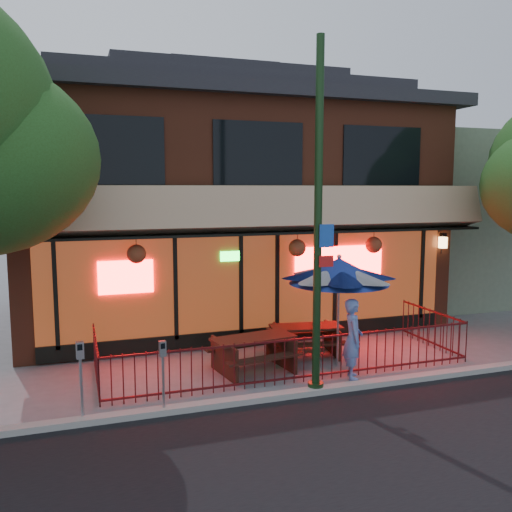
{
  "coord_description": "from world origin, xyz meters",
  "views": [
    {
      "loc": [
        -4.54,
        -10.05,
        4.13
      ],
      "look_at": [
        -0.47,
        2.0,
        2.52
      ],
      "focal_mm": 38.0,
      "sensor_mm": 36.0,
      "label": 1
    }
  ],
  "objects_px": {
    "picnic_table_right": "(306,336)",
    "parking_meter_far": "(81,368)",
    "patio_umbrella": "(339,271)",
    "parking_meter_near": "(163,365)",
    "street_light": "(318,238)",
    "pedestrian": "(353,339)",
    "picnic_table_left": "(253,349)"
  },
  "relations": [
    {
      "from": "picnic_table_left",
      "to": "patio_umbrella",
      "type": "distance_m",
      "value": 2.64
    },
    {
      "from": "picnic_table_right",
      "to": "pedestrian",
      "type": "bearing_deg",
      "value": -80.35
    },
    {
      "from": "street_light",
      "to": "picnic_table_left",
      "type": "relative_size",
      "value": 3.39
    },
    {
      "from": "parking_meter_near",
      "to": "pedestrian",
      "type": "bearing_deg",
      "value": 7.86
    },
    {
      "from": "picnic_table_right",
      "to": "parking_meter_far",
      "type": "height_order",
      "value": "parking_meter_far"
    },
    {
      "from": "patio_umbrella",
      "to": "street_light",
      "type": "bearing_deg",
      "value": -130.82
    },
    {
      "from": "street_light",
      "to": "parking_meter_near",
      "type": "xyz_separation_m",
      "value": [
        -3.1,
        -0.08,
        -2.22
      ]
    },
    {
      "from": "picnic_table_left",
      "to": "parking_meter_far",
      "type": "distance_m",
      "value": 4.08
    },
    {
      "from": "picnic_table_left",
      "to": "patio_umbrella",
      "type": "height_order",
      "value": "patio_umbrella"
    },
    {
      "from": "picnic_table_left",
      "to": "parking_meter_near",
      "type": "height_order",
      "value": "parking_meter_near"
    },
    {
      "from": "patio_umbrella",
      "to": "parking_meter_near",
      "type": "height_order",
      "value": "patio_umbrella"
    },
    {
      "from": "street_light",
      "to": "picnic_table_right",
      "type": "bearing_deg",
      "value": 70.94
    },
    {
      "from": "patio_umbrella",
      "to": "parking_meter_near",
      "type": "xyz_separation_m",
      "value": [
        -4.29,
        -1.46,
        -1.3
      ]
    },
    {
      "from": "street_light",
      "to": "patio_umbrella",
      "type": "relative_size",
      "value": 2.67
    },
    {
      "from": "street_light",
      "to": "parking_meter_near",
      "type": "distance_m",
      "value": 3.81
    },
    {
      "from": "picnic_table_right",
      "to": "parking_meter_far",
      "type": "bearing_deg",
      "value": -156.57
    },
    {
      "from": "parking_meter_far",
      "to": "picnic_table_right",
      "type": "bearing_deg",
      "value": 23.43
    },
    {
      "from": "picnic_table_right",
      "to": "patio_umbrella",
      "type": "bearing_deg",
      "value": -66.96
    },
    {
      "from": "parking_meter_far",
      "to": "picnic_table_left",
      "type": "bearing_deg",
      "value": 23.4
    },
    {
      "from": "picnic_table_right",
      "to": "parking_meter_far",
      "type": "xyz_separation_m",
      "value": [
        -5.32,
        -2.31,
        0.51
      ]
    },
    {
      "from": "picnic_table_left",
      "to": "picnic_table_right",
      "type": "height_order",
      "value": "picnic_table_left"
    },
    {
      "from": "street_light",
      "to": "parking_meter_far",
      "type": "relative_size",
      "value": 4.76
    },
    {
      "from": "picnic_table_right",
      "to": "parking_meter_near",
      "type": "distance_m",
      "value": 4.59
    },
    {
      "from": "patio_umbrella",
      "to": "parking_meter_far",
      "type": "distance_m",
      "value": 6.01
    },
    {
      "from": "picnic_table_right",
      "to": "pedestrian",
      "type": "distance_m",
      "value": 1.87
    },
    {
      "from": "parking_meter_near",
      "to": "parking_meter_far",
      "type": "bearing_deg",
      "value": 176.78
    },
    {
      "from": "patio_umbrella",
      "to": "pedestrian",
      "type": "bearing_deg",
      "value": -95.71
    },
    {
      "from": "parking_meter_near",
      "to": "street_light",
      "type": "bearing_deg",
      "value": 1.43
    },
    {
      "from": "picnic_table_right",
      "to": "parking_meter_near",
      "type": "xyz_separation_m",
      "value": [
        -3.9,
        -2.39,
        0.44
      ]
    },
    {
      "from": "picnic_table_left",
      "to": "parking_meter_near",
      "type": "bearing_deg",
      "value": -143.67
    },
    {
      "from": "pedestrian",
      "to": "parking_meter_near",
      "type": "bearing_deg",
      "value": 116.28
    },
    {
      "from": "pedestrian",
      "to": "parking_meter_far",
      "type": "bearing_deg",
      "value": 113.5
    }
  ]
}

